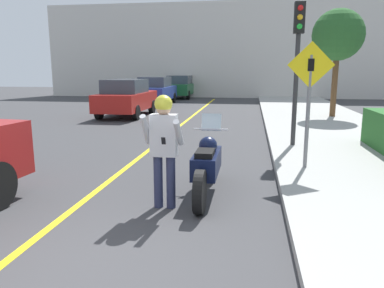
# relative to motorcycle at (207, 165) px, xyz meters

# --- Properties ---
(ground_plane) EXTENTS (80.00, 80.00, 0.00)m
(ground_plane) POSITION_rel_motorcycle_xyz_m (-1.35, -2.79, -0.52)
(ground_plane) COLOR #38383A
(road_center_line) EXTENTS (0.12, 36.00, 0.01)m
(road_center_line) POSITION_rel_motorcycle_xyz_m (-1.95, 3.21, -0.52)
(road_center_line) COLOR yellow
(road_center_line) RESTS_ON ground
(building_backdrop) EXTENTS (28.00, 1.20, 7.06)m
(building_backdrop) POSITION_rel_motorcycle_xyz_m (-1.35, 23.21, 3.01)
(building_backdrop) COLOR beige
(building_backdrop) RESTS_ON ground
(motorcycle) EXTENTS (0.62, 2.41, 1.32)m
(motorcycle) POSITION_rel_motorcycle_xyz_m (0.00, 0.00, 0.00)
(motorcycle) COLOR black
(motorcycle) RESTS_ON ground
(person_biker) EXTENTS (0.59, 0.48, 1.75)m
(person_biker) POSITION_rel_motorcycle_xyz_m (-0.57, -0.72, 0.56)
(person_biker) COLOR #282D4C
(person_biker) RESTS_ON ground
(crossing_sign) EXTENTS (0.91, 0.08, 2.52)m
(crossing_sign) POSITION_rel_motorcycle_xyz_m (1.85, 1.62, 1.14)
(crossing_sign) COLOR slate
(crossing_sign) RESTS_ON sidewalk_curb
(traffic_light) EXTENTS (0.26, 0.30, 3.62)m
(traffic_light) POSITION_rel_motorcycle_xyz_m (1.84, 3.95, 2.15)
(traffic_light) COLOR #2D2D30
(traffic_light) RESTS_ON sidewalk_curb
(street_tree) EXTENTS (2.11, 2.11, 4.44)m
(street_tree) POSITION_rel_motorcycle_xyz_m (4.18, 10.63, 2.97)
(street_tree) COLOR brown
(street_tree) RESTS_ON sidewalk_curb
(parked_car_red) EXTENTS (1.88, 4.20, 1.68)m
(parked_car_red) POSITION_rel_motorcycle_xyz_m (-4.93, 10.39, 0.34)
(parked_car_red) COLOR black
(parked_car_red) RESTS_ON ground
(parked_car_blue) EXTENTS (1.88, 4.20, 1.68)m
(parked_car_blue) POSITION_rel_motorcycle_xyz_m (-5.12, 16.47, 0.34)
(parked_car_blue) COLOR black
(parked_car_blue) RESTS_ON ground
(parked_car_green) EXTENTS (1.88, 4.20, 1.68)m
(parked_car_green) POSITION_rel_motorcycle_xyz_m (-4.60, 21.77, 0.34)
(parked_car_green) COLOR black
(parked_car_green) RESTS_ON ground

